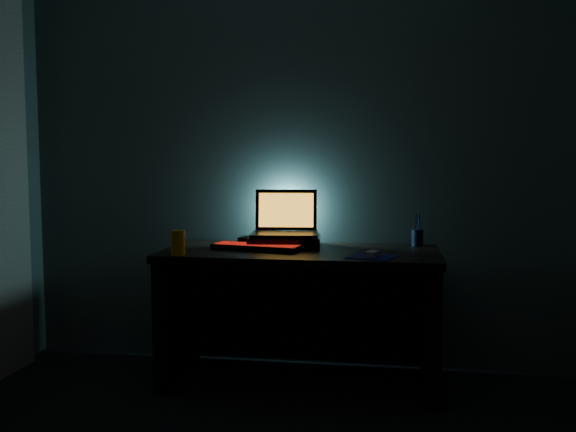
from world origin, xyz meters
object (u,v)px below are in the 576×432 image
object	(u,v)px
mouse	(373,254)
juice_glass	(178,243)
keyboard	(257,247)
router	(253,241)
laptop	(285,224)
pen_cup	(417,238)

from	to	relation	value
mouse	juice_glass	bearing A→B (deg)	-157.08
keyboard	mouse	xyz separation A→B (m)	(0.64, -0.17, 0.00)
router	juice_glass	bearing A→B (deg)	-114.67
juice_glass	laptop	bearing A→B (deg)	43.38
mouse	router	bearing A→B (deg)	171.31
laptop	juice_glass	bearing A→B (deg)	-142.34
mouse	router	size ratio (longest dim) A/B	0.56
keyboard	pen_cup	size ratio (longest dim) A/B	5.46
keyboard	mouse	size ratio (longest dim) A/B	5.80
laptop	juice_glass	size ratio (longest dim) A/B	3.13
keyboard	pen_cup	distance (m)	0.92
keyboard	juice_glass	distance (m)	0.45
keyboard	router	xyz separation A→B (m)	(-0.06, 0.18, 0.01)
pen_cup	keyboard	bearing A→B (deg)	-161.90
pen_cup	juice_glass	bearing A→B (deg)	-156.34
pen_cup	juice_glass	world-z (taller)	juice_glass
pen_cup	router	bearing A→B (deg)	-173.52
laptop	keyboard	xyz separation A→B (m)	(-0.12, -0.20, -0.11)
laptop	juice_glass	world-z (taller)	laptop
laptop	mouse	xyz separation A→B (m)	(0.51, -0.38, -0.10)
laptop	pen_cup	world-z (taller)	laptop
pen_cup	juice_glass	size ratio (longest dim) A/B	0.73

